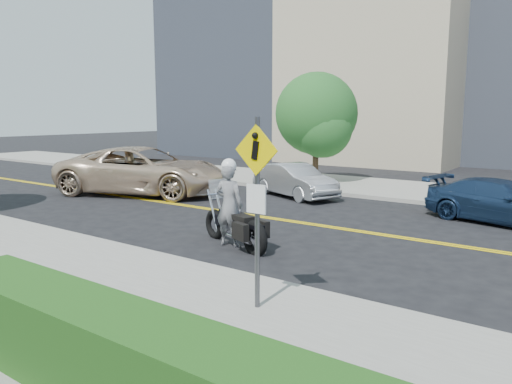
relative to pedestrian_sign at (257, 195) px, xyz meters
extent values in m
plane|color=black|center=(-4.20, 6.31, -1.96)|extent=(120.00, 120.00, 0.00)
cube|color=#9E9B91|center=(-4.20, -1.19, -1.89)|extent=(60.00, 5.00, 0.15)
cube|color=#9E9B91|center=(-4.20, 13.81, -1.89)|extent=(60.00, 5.00, 0.15)
cylinder|color=#4C4C51|center=(0.00, 0.01, -0.31)|extent=(0.08, 0.08, 3.00)
cube|color=#F9D800|center=(0.00, -0.02, 0.69)|extent=(0.78, 0.03, 0.78)
cube|color=white|center=(0.00, -0.02, -0.06)|extent=(0.35, 0.03, 0.45)
imported|color=silver|center=(-3.05, 3.07, -0.96)|extent=(0.78, 0.56, 2.01)
sphere|color=white|center=(-3.05, 3.07, 0.00)|extent=(0.36, 0.36, 0.36)
imported|color=beige|center=(-10.81, 7.20, -1.02)|extent=(7.44, 5.30, 1.88)
imported|color=white|center=(-16.51, 9.32, -1.34)|extent=(3.92, 2.34, 1.25)
imported|color=#9B9FA3|center=(-5.55, 10.14, -1.31)|extent=(4.15, 2.71, 1.29)
imported|color=navy|center=(1.82, 9.74, -1.32)|extent=(4.68, 2.73, 1.27)
cylinder|color=#382619|center=(-6.65, 13.72, 0.08)|extent=(0.27, 0.27, 4.08)
sphere|color=#1E5D1D|center=(-6.65, 13.72, 1.22)|extent=(3.68, 3.68, 3.68)
camera|label=1|loc=(4.43, -6.12, 1.24)|focal=35.00mm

